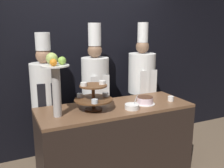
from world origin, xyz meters
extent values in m
cube|color=black|center=(0.00, 1.26, 1.40)|extent=(10.00, 0.06, 2.80)
cube|color=black|center=(0.00, 0.34, 0.43)|extent=(1.83, 0.68, 0.87)
cube|color=brown|center=(0.00, 0.34, 0.88)|extent=(1.83, 0.68, 0.03)
cylinder|color=brown|center=(-0.28, 0.33, 0.91)|extent=(0.20, 0.20, 0.02)
cylinder|color=brown|center=(-0.28, 0.33, 1.05)|extent=(0.04, 0.04, 0.29)
cylinder|color=brown|center=(-0.28, 0.33, 1.02)|extent=(0.43, 0.43, 0.02)
cylinder|color=brown|center=(-0.28, 0.33, 1.18)|extent=(0.31, 0.31, 0.02)
cylinder|color=silver|center=(-0.40, 0.46, 1.05)|extent=(0.07, 0.07, 0.04)
cylinder|color=red|center=(-0.40, 0.46, 1.05)|extent=(0.06, 0.06, 0.03)
cylinder|color=silver|center=(-0.33, 0.17, 1.05)|extent=(0.07, 0.07, 0.04)
cylinder|color=beige|center=(-0.33, 0.17, 1.05)|extent=(0.06, 0.06, 0.03)
cylinder|color=silver|center=(-0.12, 0.37, 1.05)|extent=(0.07, 0.07, 0.04)
cylinder|color=green|center=(-0.12, 0.37, 1.05)|extent=(0.06, 0.06, 0.03)
cylinder|color=white|center=(-0.39, 0.34, 1.21)|extent=(0.07, 0.07, 0.04)
cylinder|color=white|center=(-0.17, 0.33, 1.21)|extent=(0.07, 0.07, 0.04)
cylinder|color=#B2ADA8|center=(-0.70, 0.30, 1.17)|extent=(0.09, 0.09, 0.53)
cylinder|color=white|center=(-0.70, 0.30, 1.44)|extent=(0.28, 0.28, 0.01)
sphere|color=#84B742|center=(-0.63, 0.29, 1.49)|extent=(0.08, 0.08, 0.08)
sphere|color=#ADC160|center=(-0.72, 0.36, 1.51)|extent=(0.12, 0.12, 0.12)
sphere|color=orange|center=(-0.73, 0.23, 1.48)|extent=(0.07, 0.07, 0.07)
cylinder|color=white|center=(0.36, 0.27, 0.91)|extent=(0.24, 0.24, 0.01)
cylinder|color=silver|center=(0.36, 0.27, 0.95)|extent=(0.19, 0.19, 0.08)
cylinder|color=#472819|center=(0.36, 0.27, 0.99)|extent=(0.19, 0.19, 0.01)
cylinder|color=white|center=(0.73, 0.24, 0.93)|extent=(0.07, 0.07, 0.06)
cylinder|color=white|center=(0.13, 0.17, 0.93)|extent=(0.17, 0.17, 0.06)
cylinder|color=#BCBCC1|center=(0.17, 0.17, 1.00)|extent=(0.05, 0.01, 0.11)
cube|color=#38332D|center=(-0.71, 0.88, 0.41)|extent=(0.27, 0.15, 0.82)
cylinder|color=silver|center=(-0.71, 0.88, 1.10)|extent=(0.36, 0.36, 0.57)
cube|color=black|center=(-0.71, 0.71, 0.99)|extent=(0.25, 0.01, 0.36)
sphere|color=#A37556|center=(-0.71, 0.88, 1.48)|extent=(0.19, 0.19, 0.19)
cylinder|color=white|center=(-0.71, 0.88, 1.65)|extent=(0.18, 0.18, 0.21)
cube|color=#28282D|center=(-0.05, 0.88, 0.43)|extent=(0.28, 0.15, 0.86)
cylinder|color=silver|center=(-0.05, 0.88, 1.14)|extent=(0.37, 0.37, 0.56)
cube|color=white|center=(-0.05, 0.71, 1.03)|extent=(0.26, 0.01, 0.36)
sphere|color=#846047|center=(-0.05, 0.88, 1.52)|extent=(0.19, 0.19, 0.19)
cylinder|color=white|center=(-0.05, 0.88, 1.72)|extent=(0.17, 0.17, 0.29)
cube|color=black|center=(0.69, 0.88, 0.43)|extent=(0.29, 0.16, 0.87)
cylinder|color=white|center=(0.69, 0.88, 1.16)|extent=(0.39, 0.39, 0.58)
cube|color=white|center=(0.69, 0.70, 1.04)|extent=(0.27, 0.01, 0.37)
sphere|color=#846047|center=(0.69, 0.88, 1.54)|extent=(0.19, 0.19, 0.19)
cylinder|color=white|center=(0.69, 0.88, 1.74)|extent=(0.15, 0.15, 0.28)
camera|label=1|loc=(-1.23, -2.20, 1.83)|focal=40.00mm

